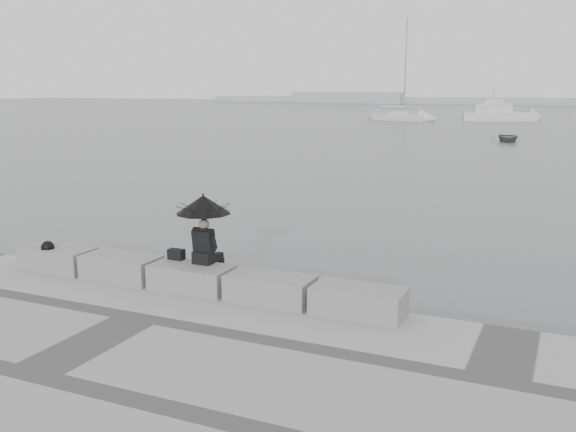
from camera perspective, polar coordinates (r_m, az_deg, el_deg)
The scene contains 13 objects.
ground at distance 13.26m, azimuth -7.40°, elevation -8.04°, with size 360.00×360.00×0.00m, color #4E5153.
stone_block_far_left at distance 14.74m, azimuth -19.76°, elevation -3.59°, with size 1.60×0.80×0.50m, color slate.
stone_block_left at distance 13.64m, azimuth -14.59°, elevation -4.47°, with size 1.60×0.80×0.50m, color slate.
stone_block_centre at distance 12.67m, azimuth -8.55°, elevation -5.44°, with size 1.60×0.80×0.50m, color slate.
stone_block_right at distance 11.87m, azimuth -1.59°, elevation -6.49°, with size 1.60×0.80×0.50m, color slate.
stone_block_far_right at distance 11.27m, azimuth 6.29°, elevation -7.55°, with size 1.60×0.80×0.50m, color slate.
seated_person at distance 12.49m, azimuth -7.55°, elevation 0.18°, with size 1.08×1.08×1.39m.
bag at distance 13.05m, azimuth -9.90°, elevation -3.37°, with size 0.32×0.18×0.21m, color black.
mooring_bollard at distance 14.69m, azimuth -20.51°, elevation -3.55°, with size 0.43×0.43×0.67m.
distant_landmass at distance 165.81m, azimuth 19.47°, elevation 9.63°, with size 180.00×8.00×2.80m.
sailboat_left at distance 85.20m, azimuth 9.98°, elevation 8.71°, with size 7.45×3.88×12.90m.
motor_cruiser at distance 87.58m, azimuth 18.30°, elevation 8.62°, with size 9.42×4.87×4.50m.
dinghy at distance 55.33m, azimuth 18.94°, elevation 6.61°, with size 3.52×1.49×0.60m, color slate.
Camera 1 is at (6.64, -10.60, 4.41)m, focal length 40.00 mm.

